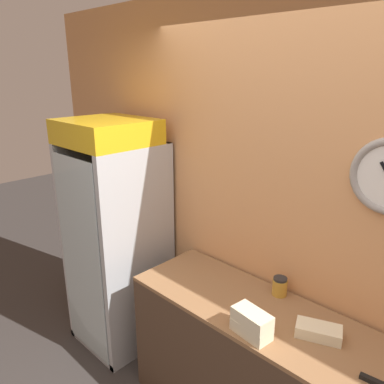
{
  "coord_description": "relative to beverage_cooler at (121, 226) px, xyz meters",
  "views": [
    {
      "loc": [
        0.9,
        -0.75,
        2.21
      ],
      "look_at": [
        -0.65,
        0.84,
        1.48
      ],
      "focal_mm": 35.0,
      "sensor_mm": 36.0,
      "label": 1
    }
  ],
  "objects": [
    {
      "name": "wall_back",
      "position": [
        1.44,
        0.34,
        0.34
      ],
      "size": [
        5.2,
        0.1,
        2.7
      ],
      "color": "tan",
      "rests_on": "ground_plane"
    },
    {
      "name": "prep_counter",
      "position": [
        1.44,
        0.0,
        -0.57
      ],
      "size": [
        1.83,
        0.57,
        0.89
      ],
      "color": "#4C3828",
      "rests_on": "ground_plane"
    },
    {
      "name": "beverage_cooler",
      "position": [
        0.0,
        0.0,
        0.0
      ],
      "size": [
        0.64,
        0.67,
        1.87
      ],
      "color": "#B2B7BC",
      "rests_on": "ground_plane"
    },
    {
      "name": "sandwich_stack_bottom",
      "position": [
        1.43,
        -0.2,
        -0.09
      ],
      "size": [
        0.22,
        0.13,
        0.07
      ],
      "color": "beige",
      "rests_on": "prep_counter"
    },
    {
      "name": "sandwich_stack_middle",
      "position": [
        1.43,
        -0.2,
        -0.02
      ],
      "size": [
        0.22,
        0.14,
        0.07
      ],
      "color": "beige",
      "rests_on": "sandwich_stack_bottom"
    },
    {
      "name": "sandwich_flat_left",
      "position": [
        1.69,
        0.03,
        -0.09
      ],
      "size": [
        0.26,
        0.2,
        0.06
      ],
      "color": "beige",
      "rests_on": "prep_counter"
    },
    {
      "name": "condiment_jar",
      "position": [
        1.34,
        0.22,
        -0.07
      ],
      "size": [
        0.09,
        0.09,
        0.12
      ],
      "color": "gold",
      "rests_on": "prep_counter"
    }
  ]
}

